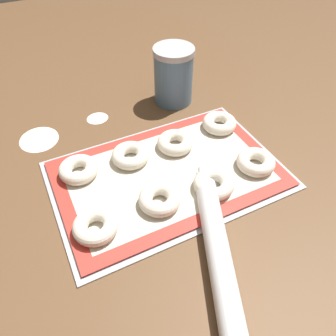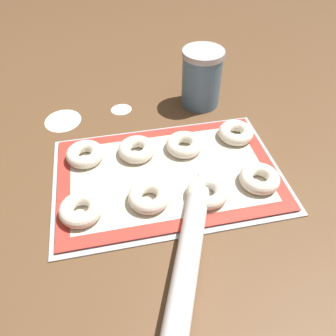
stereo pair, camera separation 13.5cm
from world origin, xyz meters
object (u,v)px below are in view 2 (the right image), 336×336
at_px(bagel_front_far_left, 81,209).
at_px(bagel_back_far_left, 85,154).
at_px(bagel_front_far_right, 260,178).
at_px(bagel_back_far_right, 236,133).
at_px(rolling_pin, 185,276).
at_px(bagel_front_mid_left, 149,196).
at_px(bagel_front_mid_right, 207,192).
at_px(flour_canister, 201,78).
at_px(bagel_back_mid_right, 184,145).
at_px(bagel_back_mid_left, 137,149).
at_px(baking_tray, 168,175).

height_order(bagel_front_far_left, bagel_back_far_left, same).
relative_size(bagel_front_far_right, bagel_back_far_right, 1.00).
distance_m(bagel_front_far_left, rolling_pin, 0.25).
bearing_deg(bagel_front_mid_left, bagel_back_far_right, 33.09).
bearing_deg(bagel_front_mid_right, bagel_front_far_right, 6.93).
height_order(bagel_back_far_left, flour_canister, flour_canister).
distance_m(bagel_back_mid_right, rolling_pin, 0.35).
height_order(bagel_front_far_left, bagel_front_mid_left, same).
height_order(bagel_front_mid_right, flour_canister, flour_canister).
bearing_deg(flour_canister, bagel_front_far_left, -134.58).
height_order(bagel_front_mid_right, bagel_front_far_right, same).
relative_size(bagel_front_far_left, bagel_back_mid_left, 1.00).
bearing_deg(bagel_front_far_right, bagel_back_mid_left, 149.23).
distance_m(bagel_front_far_left, flour_canister, 0.51).
bearing_deg(flour_canister, baking_tray, -119.11).
xyz_separation_m(baking_tray, flour_canister, (0.15, 0.28, 0.08)).
relative_size(bagel_front_far_right, bagel_back_far_left, 1.00).
xyz_separation_m(bagel_front_mid_right, bagel_back_mid_left, (-0.13, 0.17, 0.00)).
xyz_separation_m(bagel_front_far_right, rolling_pin, (-0.22, -0.19, -0.00)).
bearing_deg(bagel_front_far_right, bagel_back_mid_right, 133.34).
relative_size(bagel_back_mid_left, bagel_back_far_right, 1.00).
height_order(bagel_front_far_right, rolling_pin, rolling_pin).
relative_size(bagel_front_far_right, bagel_back_mid_left, 1.00).
bearing_deg(bagel_back_far_right, bagel_back_far_left, -179.41).
xyz_separation_m(bagel_front_mid_left, bagel_back_mid_right, (0.11, 0.15, 0.00)).
relative_size(bagel_front_far_right, bagel_back_mid_right, 1.00).
bearing_deg(rolling_pin, bagel_front_mid_left, 99.59).
xyz_separation_m(baking_tray, bagel_front_mid_left, (-0.06, -0.08, 0.02)).
relative_size(bagel_front_mid_left, bagel_back_far_right, 1.00).
height_order(bagel_back_mid_right, flour_canister, flour_canister).
bearing_deg(rolling_pin, bagel_front_far_right, 40.97).
xyz_separation_m(bagel_front_mid_left, bagel_back_far_left, (-0.13, 0.16, 0.00)).
relative_size(bagel_front_far_left, bagel_back_far_right, 1.00).
relative_size(bagel_back_mid_right, flour_canister, 0.55).
distance_m(bagel_front_mid_left, bagel_back_mid_right, 0.19).
relative_size(bagel_front_mid_right, bagel_front_far_right, 1.00).
bearing_deg(bagel_front_far_right, bagel_back_far_right, 88.60).
distance_m(bagel_front_mid_left, bagel_front_far_right, 0.25).
bearing_deg(bagel_back_mid_left, bagel_front_far_right, -30.77).
bearing_deg(flour_canister, bagel_back_mid_left, -137.40).
xyz_separation_m(bagel_front_far_left, bagel_back_mid_right, (0.26, 0.15, 0.00)).
distance_m(bagel_front_far_left, bagel_back_mid_right, 0.30).
xyz_separation_m(bagel_front_mid_left, bagel_back_far_right, (0.26, 0.17, 0.00)).
xyz_separation_m(bagel_back_far_left, bagel_back_mid_left, (0.12, -0.01, 0.00)).
bearing_deg(flour_canister, bagel_front_mid_right, -103.29).
distance_m(baking_tray, bagel_front_far_right, 0.21).
bearing_deg(rolling_pin, flour_canister, 71.66).
relative_size(bagel_back_mid_right, rolling_pin, 0.19).
relative_size(bagel_front_mid_right, rolling_pin, 0.19).
bearing_deg(baking_tray, bagel_front_mid_right, -52.65).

